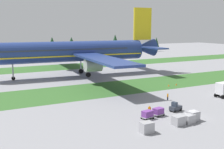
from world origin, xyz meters
TOP-DOWN VIEW (x-y plane):
  - ground_plane at (0.00, 0.00)m, footprint 400.00×400.00m
  - grass_strip_near at (0.00, 29.63)m, footprint 320.00×17.78m
  - grass_strip_far at (0.00, 77.20)m, footprint 320.00×17.78m
  - airliner at (-2.42, 53.30)m, footprint 61.16×75.58m
  - baggage_tug at (-0.00, 4.25)m, footprint 2.79×1.73m
  - cargo_dolly_lead at (-4.95, 3.37)m, footprint 2.43×1.86m
  - cargo_dolly_second at (-7.81, 2.86)m, footprint 2.43×1.86m
  - ground_crew_marshaller at (4.07, 11.78)m, footprint 0.53×0.36m
  - ground_crew_loader at (-5.80, 5.05)m, footprint 0.47×0.37m
  - uld_container_0 at (-11.89, -2.84)m, footprint 2.03×1.64m
  - uld_container_1 at (-2.65, -2.42)m, footprint 2.18×1.84m
  - uld_container_2 at (-5.01, -2.42)m, footprint 2.13×1.77m
  - uld_container_3 at (-1.01, -1.81)m, footprint 2.08×1.70m
  - taxiway_marker_0 at (17.31, 24.32)m, footprint 0.44×0.44m
  - taxiway_marker_1 at (14.47, 24.23)m, footprint 0.44×0.44m
  - distant_tree_line at (-4.57, 125.39)m, footprint 170.68×10.75m

SIDE VIEW (x-z plane):
  - ground_plane at x=0.00m, z-range 0.00..0.00m
  - grass_strip_near at x=0.00m, z-range 0.00..0.01m
  - grass_strip_far at x=0.00m, z-range 0.00..0.01m
  - taxiway_marker_1 at x=14.47m, z-range 0.00..0.53m
  - taxiway_marker_0 at x=17.31m, z-range 0.00..0.54m
  - uld_container_1 at x=-2.65m, z-range 0.00..1.55m
  - baggage_tug at x=0.00m, z-range -0.17..1.80m
  - uld_container_2 at x=-5.01m, z-range 0.00..1.68m
  - uld_container_3 at x=-1.01m, z-range 0.00..1.74m
  - uld_container_0 at x=-11.89m, z-range 0.00..1.79m
  - cargo_dolly_lead at x=-4.95m, z-range 0.14..1.69m
  - cargo_dolly_second at x=-7.81m, z-range 0.14..1.69m
  - ground_crew_marshaller at x=4.07m, z-range 0.08..1.82m
  - ground_crew_loader at x=-5.80m, z-range 0.08..1.82m
  - distant_tree_line at x=-4.57m, z-range 0.76..12.98m
  - airliner at x=-2.42m, z-range -3.40..20.64m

